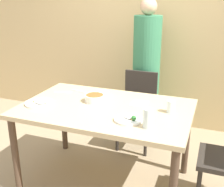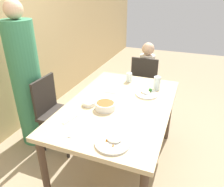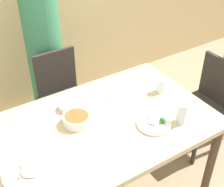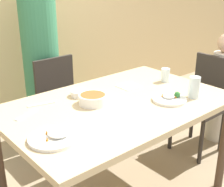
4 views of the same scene
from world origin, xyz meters
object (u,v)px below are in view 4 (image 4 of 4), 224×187
Objects in this scene: person_child at (221,91)px; chair_adult_spot at (63,103)px; plate_rice_adult at (170,99)px; chair_child_spot at (204,100)px; glass_water_tall at (165,75)px; person_adult at (41,63)px; bowl_curry at (93,99)px.

chair_adult_spot is at bearing 149.08° from person_child.
plate_rice_adult is (-1.08, -0.24, 0.29)m from person_child.
person_child reaches higher than plate_rice_adult.
glass_water_tall reaches higher than chair_child_spot.
person_adult is (-1.00, 1.11, 0.29)m from chair_child_spot.
chair_adult_spot is 0.94m from glass_water_tall.
bowl_curry is at bearing 178.91° from glass_water_tall.
chair_child_spot reaches higher than bowl_curry.
person_adult reaches higher than person_child.
chair_child_spot is (1.00, -0.77, 0.00)m from chair_adult_spot.
person_adult is 7.42× the size of plate_rice_adult.
person_child is at bearing 12.48° from plate_rice_adult.
chair_adult_spot and chair_child_spot have the same top height.
chair_adult_spot is 1.50m from person_child.
chair_child_spot is 0.29m from person_child.
person_child is 0.87m from glass_water_tall.
chair_child_spot is 8.43× the size of glass_water_tall.
plate_rice_adult is 0.39m from glass_water_tall.
person_adult is 1.72m from person_child.
person_adult is 1.08m from bowl_curry.
glass_water_tall is at bearing -1.09° from bowl_curry.
bowl_curry is (-0.21, -1.06, 0.03)m from person_adult.
person_child is at bearing -30.92° from chair_adult_spot.
person_child reaches higher than glass_water_tall.
bowl_curry is at bearing -92.27° from chair_child_spot.
bowl_curry is (-1.50, 0.05, 0.31)m from person_child.
chair_adult_spot is 0.83× the size of person_child.
chair_adult_spot is 0.82m from bowl_curry.
person_adult is at bearing 98.68° from plate_rice_adult.
person_child is at bearing 90.00° from chair_child_spot.
person_adult is at bearing 139.23° from person_child.
plate_rice_adult is (0.21, -1.01, 0.31)m from chair_adult_spot.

